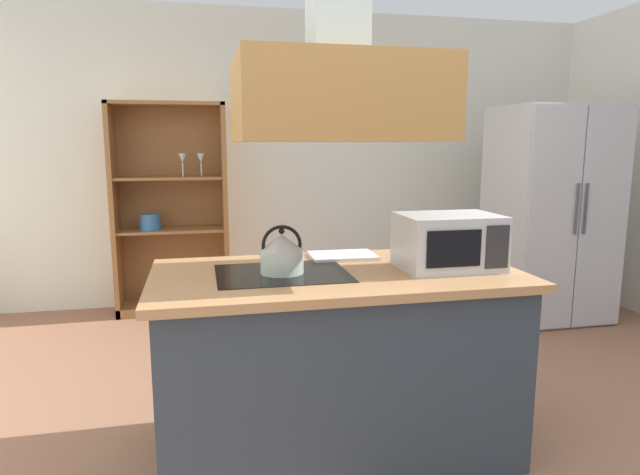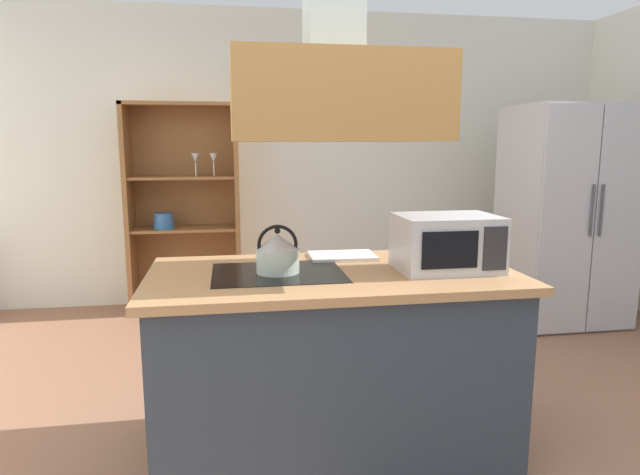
# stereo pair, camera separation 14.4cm
# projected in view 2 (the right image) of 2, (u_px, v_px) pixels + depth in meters

# --- Properties ---
(ground_plane) EXTENTS (7.80, 7.80, 0.00)m
(ground_plane) POSITION_uv_depth(u_px,v_px,m) (389.00, 467.00, 2.55)
(ground_plane) COLOR #8F6149
(wall_back) EXTENTS (6.00, 0.12, 2.70)m
(wall_back) POSITION_uv_depth(u_px,v_px,m) (302.00, 158.00, 5.24)
(wall_back) COLOR silver
(wall_back) RESTS_ON ground
(kitchen_island) EXTENTS (1.71, 0.90, 0.90)m
(kitchen_island) POSITION_uv_depth(u_px,v_px,m) (332.00, 361.00, 2.64)
(kitchen_island) COLOR #323C48
(kitchen_island) RESTS_ON ground
(range_hood) EXTENTS (0.90, 0.70, 1.20)m
(range_hood) POSITION_uv_depth(u_px,v_px,m) (333.00, 76.00, 2.41)
(range_hood) COLOR #B78242
(refrigerator) EXTENTS (0.90, 0.77, 1.80)m
(refrigerator) POSITION_uv_depth(u_px,v_px,m) (565.00, 216.00, 4.54)
(refrigerator) COLOR #B9B8BD
(refrigerator) RESTS_ON ground
(dish_cabinet) EXTENTS (0.98, 0.40, 1.84)m
(dish_cabinet) POSITION_uv_depth(u_px,v_px,m) (184.00, 219.00, 4.93)
(dish_cabinet) COLOR #936034
(dish_cabinet) RESTS_ON ground
(kettle) EXTENTS (0.20, 0.20, 0.22)m
(kettle) POSITION_uv_depth(u_px,v_px,m) (278.00, 253.00, 2.50)
(kettle) COLOR #B2C2B5
(kettle) RESTS_ON kitchen_island
(cutting_board) EXTENTS (0.35, 0.25, 0.02)m
(cutting_board) POSITION_uv_depth(u_px,v_px,m) (342.00, 256.00, 2.86)
(cutting_board) COLOR white
(cutting_board) RESTS_ON kitchen_island
(microwave) EXTENTS (0.46, 0.35, 0.26)m
(microwave) POSITION_uv_depth(u_px,v_px,m) (447.00, 243.00, 2.56)
(microwave) COLOR #B7BABF
(microwave) RESTS_ON kitchen_island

